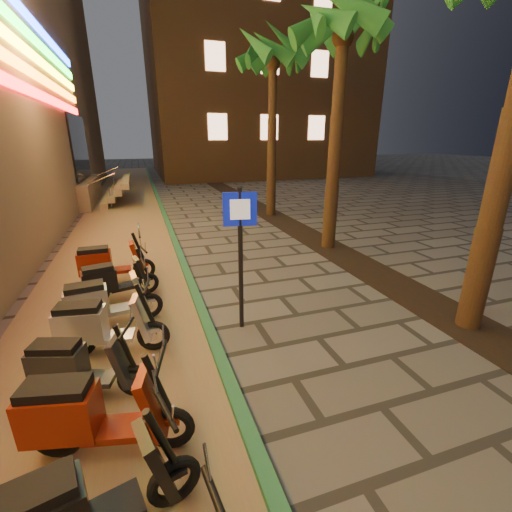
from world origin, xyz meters
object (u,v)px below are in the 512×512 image
object	(u,v)px
scooter_8	(103,302)
scooter_9	(112,280)
scooter_4	(75,510)
scooter_6	(77,367)
scooter_7	(99,326)
scooter_5	(88,415)
pedestrian_sign	(240,241)
scooter_10	(107,263)

from	to	relation	value
scooter_8	scooter_9	size ratio (longest dim) A/B	1.08
scooter_4	scooter_6	distance (m)	2.01
scooter_4	scooter_7	distance (m)	2.91
scooter_5	scooter_6	xyz separation A→B (m)	(-0.25, 0.99, -0.07)
scooter_4	scooter_5	size ratio (longest dim) A/B	0.95
scooter_5	scooter_6	distance (m)	1.03
scooter_6	scooter_9	size ratio (longest dim) A/B	0.99
scooter_8	scooter_4	bearing A→B (deg)	-95.52
pedestrian_sign	scooter_7	bearing A→B (deg)	-167.13
scooter_7	scooter_9	xyz separation A→B (m)	(0.07, 1.96, -0.04)
scooter_8	scooter_10	distance (m)	2.09
scooter_8	scooter_9	bearing A→B (deg)	78.57
pedestrian_sign	scooter_5	xyz separation A→B (m)	(-2.24, -2.02, -1.09)
scooter_7	pedestrian_sign	bearing A→B (deg)	12.09
scooter_10	scooter_7	bearing A→B (deg)	-89.59
scooter_5	scooter_10	bearing A→B (deg)	104.65
scooter_7	scooter_6	bearing A→B (deg)	-92.36
scooter_4	scooter_7	xyz separation A→B (m)	(-0.08, 2.91, 0.00)
scooter_5	scooter_9	size ratio (longest dim) A/B	1.14
scooter_7	scooter_9	bearing A→B (deg)	97.29
scooter_6	scooter_4	bearing A→B (deg)	-65.16
scooter_5	scooter_6	world-z (taller)	scooter_5
scooter_10	pedestrian_sign	bearing A→B (deg)	-51.33
scooter_6	scooter_8	bearing A→B (deg)	101.70
pedestrian_sign	scooter_5	distance (m)	3.21
scooter_4	scooter_8	size ratio (longest dim) A/B	1.00
scooter_6	scooter_7	distance (m)	0.93
scooter_5	scooter_10	size ratio (longest dim) A/B	1.04
scooter_9	scooter_10	world-z (taller)	scooter_10
scooter_8	scooter_10	size ratio (longest dim) A/B	0.99
scooter_7	scooter_8	distance (m)	0.88
scooter_7	scooter_10	size ratio (longest dim) A/B	1.00
scooter_6	scooter_9	xyz separation A→B (m)	(0.25, 2.87, 0.00)
scooter_6	scooter_9	world-z (taller)	scooter_9
scooter_4	scooter_8	world-z (taller)	scooter_4
scooter_4	scooter_10	distance (m)	5.88
scooter_6	scooter_10	distance (m)	3.89
pedestrian_sign	scooter_5	size ratio (longest dim) A/B	1.45
scooter_6	scooter_8	world-z (taller)	scooter_8
scooter_9	scooter_7	bearing A→B (deg)	-104.98
scooter_5	scooter_7	distance (m)	1.91
scooter_5	scooter_7	xyz separation A→B (m)	(-0.06, 1.91, -0.02)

